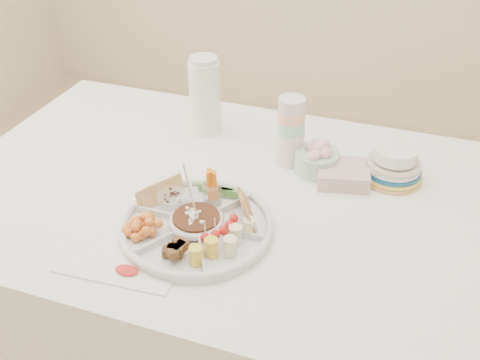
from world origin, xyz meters
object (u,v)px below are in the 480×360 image
(dining_table, at_px, (218,283))
(plate_stack, at_px, (394,162))
(thermos, at_px, (205,95))
(party_tray, at_px, (197,223))

(dining_table, distance_m, plate_stack, 0.67)
(dining_table, xyz_separation_m, thermos, (-0.15, 0.29, 0.51))
(party_tray, xyz_separation_m, plate_stack, (0.43, 0.40, 0.03))
(plate_stack, bearing_deg, party_tray, -137.48)
(dining_table, xyz_separation_m, party_tray, (0.03, -0.19, 0.40))
(thermos, bearing_deg, plate_stack, -7.97)
(party_tray, height_order, thermos, thermos)
(dining_table, bearing_deg, thermos, 116.51)
(dining_table, xyz_separation_m, plate_stack, (0.46, 0.21, 0.43))
(thermos, xyz_separation_m, plate_stack, (0.61, -0.08, -0.07))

